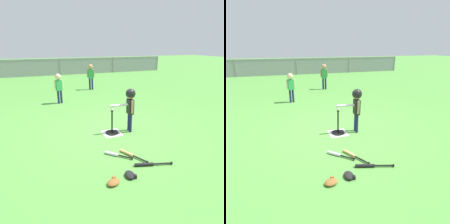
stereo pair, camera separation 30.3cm
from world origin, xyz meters
TOP-DOWN VIEW (x-y plane):
  - ground_plane at (0.00, 0.00)m, footprint 60.00×60.00m
  - home_plate at (0.05, -0.25)m, footprint 0.44×0.44m
  - batting_tee at (0.05, -0.25)m, footprint 0.32×0.32m
  - baseball_on_tee at (0.05, -0.25)m, footprint 0.07×0.07m
  - batter_child at (0.50, -0.28)m, footprint 0.63×0.31m
  - fielder_near_left at (-0.84, 2.85)m, footprint 0.31×0.22m
  - fielder_near_right at (0.83, 4.72)m, footprint 0.35×0.24m
  - spare_bat_silver at (-0.26, -1.22)m, footprint 0.45×0.43m
  - spare_bat_wood at (0.01, -1.32)m, footprint 0.35×0.60m
  - spare_bat_black at (0.17, -1.74)m, footprint 0.68×0.24m
  - glove_by_plate at (-0.26, -1.91)m, footprint 0.18×0.23m
  - glove_near_bats at (-0.57, -1.98)m, footprint 0.26×0.23m
  - outfield_fence at (0.00, 10.08)m, footprint 16.06×0.06m

SIDE VIEW (x-z plane):
  - ground_plane at x=0.00m, z-range 0.00..0.00m
  - home_plate at x=0.05m, z-range 0.00..0.01m
  - spare_bat_silver at x=-0.26m, z-range 0.00..0.06m
  - spare_bat_wood at x=0.01m, z-range 0.00..0.06m
  - spare_bat_black at x=0.17m, z-range 0.00..0.06m
  - glove_by_plate at x=-0.26m, z-range 0.00..0.07m
  - glove_near_bats at x=-0.57m, z-range 0.00..0.07m
  - batting_tee at x=0.05m, z-range -0.21..0.38m
  - outfield_fence at x=0.00m, z-range 0.04..1.19m
  - baseball_on_tee at x=0.05m, z-range 0.58..0.66m
  - fielder_near_left at x=-0.84m, z-range 0.16..1.24m
  - batter_child at x=0.50m, z-range 0.23..1.31m
  - fielder_near_right at x=0.83m, z-range 0.17..1.37m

